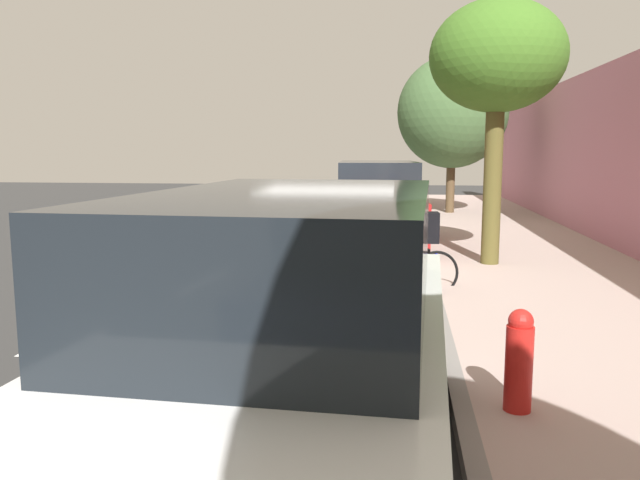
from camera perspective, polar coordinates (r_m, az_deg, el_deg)
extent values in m
plane|color=#313131|center=(12.13, 0.68, -2.50)|extent=(58.52, 58.52, 0.00)
cube|color=#B29D93|center=(12.32, 19.25, -2.43)|extent=(3.92, 36.57, 0.15)
cube|color=gray|center=(12.05, 9.72, -2.31)|extent=(0.16, 36.57, 0.15)
cube|color=white|center=(8.63, -21.57, -7.46)|extent=(0.14, 2.20, 0.01)
cube|color=white|center=(12.37, -12.21, -2.45)|extent=(0.14, 2.20, 0.01)
cube|color=white|center=(16.34, -7.33, 0.21)|extent=(0.14, 2.20, 0.01)
cube|color=white|center=(20.40, -4.37, 1.83)|extent=(0.14, 2.20, 0.01)
cube|color=white|center=(24.51, -2.39, 2.91)|extent=(0.14, 2.20, 0.01)
cube|color=white|center=(28.64, -0.98, 3.67)|extent=(0.14, 2.20, 0.01)
cube|color=white|center=(12.09, 2.73, -2.52)|extent=(0.12, 36.57, 0.01)
cube|color=white|center=(4.20, -2.44, -12.24)|extent=(2.13, 4.79, 0.90)
cube|color=black|center=(3.98, -2.52, -0.99)|extent=(1.83, 3.18, 0.76)
cylinder|color=black|center=(5.61, 9.86, -11.35)|extent=(0.26, 0.77, 0.76)
cylinder|color=black|center=(5.88, -7.74, -10.40)|extent=(0.26, 0.77, 0.76)
cube|color=maroon|center=(14.29, 5.20, 2.25)|extent=(2.20, 4.81, 0.90)
cube|color=black|center=(14.23, 5.24, 5.57)|extent=(1.87, 3.20, 0.76)
cylinder|color=black|center=(15.83, 8.19, 1.32)|extent=(0.27, 0.77, 0.76)
cylinder|color=black|center=(15.79, 1.86, 1.38)|extent=(0.27, 0.77, 0.76)
cylinder|color=black|center=(12.96, 9.22, -0.22)|extent=(0.27, 0.77, 0.76)
cylinder|color=black|center=(12.90, 1.47, -0.15)|extent=(0.27, 0.77, 0.76)
cube|color=#B7BABF|center=(24.46, 6.13, 4.26)|extent=(1.96, 4.48, 0.64)
cube|color=black|center=(24.42, 6.16, 5.71)|extent=(1.64, 2.17, 0.60)
cylinder|color=black|center=(25.80, 8.13, 3.82)|extent=(0.25, 0.67, 0.66)
cylinder|color=black|center=(25.90, 4.54, 3.89)|extent=(0.25, 0.67, 0.66)
cylinder|color=black|center=(23.08, 7.91, 3.32)|extent=(0.25, 0.67, 0.66)
cylinder|color=black|center=(23.19, 3.90, 3.41)|extent=(0.25, 0.67, 0.66)
torus|color=black|center=(9.67, 4.54, -3.14)|extent=(0.70, 0.20, 0.71)
torus|color=black|center=(9.90, 10.49, -2.98)|extent=(0.70, 0.20, 0.71)
cylinder|color=#1926A5|center=(9.73, 6.82, -2.57)|extent=(0.64, 0.18, 0.52)
cylinder|color=#1926A5|center=(9.81, 8.90, -2.57)|extent=(0.14, 0.07, 0.48)
cylinder|color=#1926A5|center=(9.70, 7.14, -1.18)|extent=(0.72, 0.19, 0.05)
cylinder|color=#1926A5|center=(9.87, 9.53, -3.46)|extent=(0.35, 0.11, 0.19)
cylinder|color=#1926A5|center=(9.84, 9.86, -2.09)|extent=(0.26, 0.09, 0.34)
cylinder|color=#1926A5|center=(9.64, 4.78, -2.15)|extent=(0.12, 0.06, 0.34)
cube|color=black|center=(9.78, 9.23, -0.96)|extent=(0.26, 0.15, 0.05)
cylinder|color=black|center=(9.61, 5.03, -0.81)|extent=(0.13, 0.45, 0.03)
cylinder|color=#C6B284|center=(9.42, 8.75, -3.15)|extent=(0.15, 0.15, 0.82)
cylinder|color=#C6B284|center=(9.22, 8.86, -3.39)|extent=(0.15, 0.15, 0.82)
cube|color=white|center=(9.21, 8.90, 1.02)|extent=(0.25, 0.39, 0.58)
cylinder|color=white|center=(9.47, 8.75, 1.03)|extent=(0.10, 0.10, 0.55)
cylinder|color=white|center=(8.96, 9.04, 0.62)|extent=(0.10, 0.10, 0.55)
sphere|color=tan|center=(9.17, 8.95, 3.54)|extent=(0.23, 0.23, 0.23)
sphere|color=navy|center=(9.17, 8.96, 3.79)|extent=(0.26, 0.26, 0.26)
cube|color=black|center=(9.23, 10.14, 1.13)|extent=(0.20, 0.31, 0.44)
cylinder|color=brown|center=(11.95, 15.38, 5.24)|extent=(0.33, 0.33, 3.08)
ellipsoid|color=#3E6A21|center=(12.05, 15.79, 15.75)|extent=(2.41, 2.41, 1.98)
cylinder|color=#4E3B25|center=(21.64, 11.75, 5.55)|extent=(0.29, 0.29, 2.34)
ellipsoid|color=#405F35|center=(21.66, 11.92, 11.28)|extent=(3.63, 3.63, 3.69)
cylinder|color=red|center=(5.39, 17.56, -11.05)|extent=(0.22, 0.22, 0.70)
sphere|color=red|center=(5.28, 17.74, -7.04)|extent=(0.20, 0.20, 0.20)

